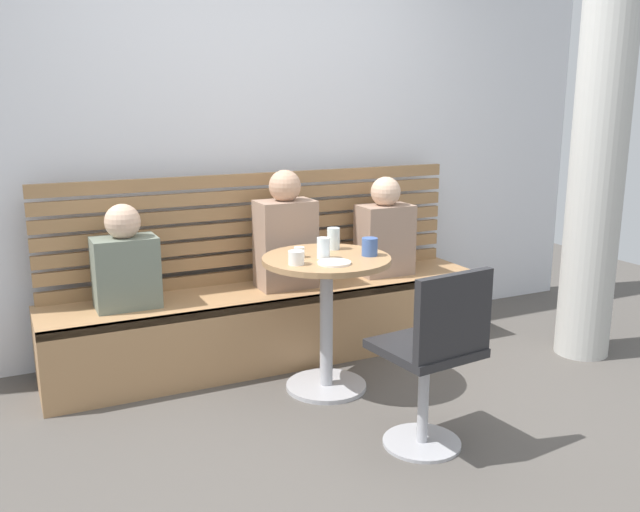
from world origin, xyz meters
name	(u,v)px	position (x,y,z in m)	size (l,w,h in m)	color
ground	(375,445)	(0.00, 0.00, 0.00)	(8.00, 8.00, 0.00)	#514C47
back_wall	(246,115)	(0.00, 1.64, 1.45)	(5.20, 0.10, 2.90)	silver
concrete_pillar	(601,125)	(1.75, 0.45, 1.40)	(0.32, 0.32, 2.80)	#B2B2AD
booth_bench	(276,323)	(0.00, 1.20, 0.22)	(2.70, 0.52, 0.44)	#A87C51
booth_backrest	(259,226)	(0.00, 1.44, 0.78)	(2.65, 0.04, 0.67)	#9A7249
cafe_table	(326,297)	(0.08, 0.66, 0.52)	(0.68, 0.68, 0.74)	#ADADB2
white_chair	(435,354)	(0.21, -0.15, 0.46)	(0.44, 0.44, 0.85)	#ADADB2
person_adult	(285,236)	(0.08, 1.21, 0.75)	(0.34, 0.22, 0.71)	#9E7F6B
person_child_left	(385,232)	(0.77, 1.22, 0.72)	(0.34, 0.22, 0.63)	#9E7F6B
person_child_middle	(125,263)	(-0.86, 1.21, 0.69)	(0.34, 0.22, 0.57)	slate
cup_water_clear	(323,248)	(0.05, 0.64, 0.80)	(0.07, 0.07, 0.11)	white
cup_mug_blue	(370,247)	(0.30, 0.59, 0.79)	(0.08, 0.08, 0.10)	#3D5B9E
cup_espresso_small	(299,252)	(-0.05, 0.72, 0.77)	(0.06, 0.06, 0.06)	silver
cup_ceramic_white	(296,258)	(-0.13, 0.58, 0.78)	(0.08, 0.08, 0.07)	white
cup_glass_tall	(333,239)	(0.20, 0.81, 0.80)	(0.07, 0.07, 0.12)	silver
plate_small	(334,263)	(0.05, 0.51, 0.75)	(0.17, 0.17, 0.01)	white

